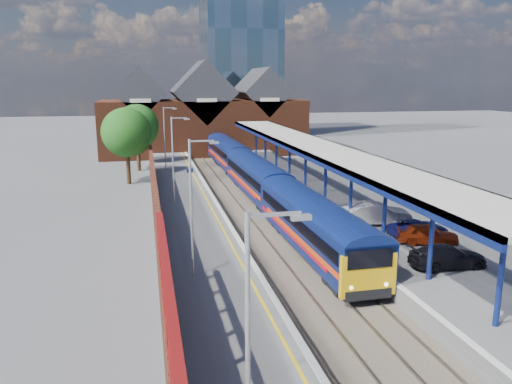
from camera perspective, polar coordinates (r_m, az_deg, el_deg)
ground at (r=49.98m, az=-2.36°, el=0.13°), size 240.00×240.00×0.00m
ballast_bed at (r=40.45m, az=0.15°, el=-2.80°), size 6.00×76.00×0.06m
rails at (r=40.43m, az=0.15°, el=-2.67°), size 4.51×76.00×0.14m
left_platform at (r=39.53m, az=-7.66°, el=-2.57°), size 5.00×76.00×1.00m
right_platform at (r=42.01m, az=8.16°, el=-1.68°), size 6.00×76.00×1.00m
coping_left at (r=39.65m, az=-4.30°, el=-1.66°), size 0.30×76.00×0.05m
coping_right at (r=40.99m, az=4.45°, el=-1.20°), size 0.30×76.00×0.05m
yellow_line at (r=39.58m, az=-5.16°, el=-1.73°), size 0.14×76.00×0.01m
train at (r=54.94m, az=-1.82°, el=3.51°), size 3.02×65.93×3.45m
canopy at (r=42.76m, az=6.79°, el=5.09°), size 4.50×52.00×4.48m
lamp_post_a at (r=11.78m, az=-0.26°, el=-16.50°), size 1.48×0.18×7.00m
lamp_post_b at (r=24.84m, az=-7.12°, el=-0.89°), size 1.48×0.18×7.00m
lamp_post_c at (r=40.54m, az=-9.31°, el=4.24°), size 1.48×0.18×7.00m
lamp_post_d at (r=56.40m, az=-10.28°, el=6.49°), size 1.48×0.18×7.00m
platform_sign at (r=42.97m, az=-7.55°, el=1.65°), size 0.55×0.08×2.50m
brick_wall at (r=32.67m, az=-11.32°, el=-2.38°), size 0.35×50.00×3.86m
station_building at (r=76.73m, az=-6.14°, el=8.51°), size 30.00×12.12×13.78m
glass_tower at (r=100.26m, az=-1.87°, el=17.94°), size 14.20×14.20×40.30m
tree_near at (r=54.27m, az=-14.43°, el=6.45°), size 5.20×5.20×8.10m
tree_far at (r=62.21m, az=-13.30°, el=7.24°), size 5.20×5.20×8.10m
parked_car_red at (r=32.26m, az=19.02°, el=-4.56°), size 3.92×2.69×1.24m
parked_car_silver at (r=35.58m, az=13.65°, el=-2.40°), size 4.88×2.43×1.54m
parked_car_dark at (r=28.68m, az=21.06°, el=-6.86°), size 4.24×1.83×1.22m
parked_car_blue at (r=33.54m, az=18.01°, el=-3.97°), size 4.12×2.22×1.10m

